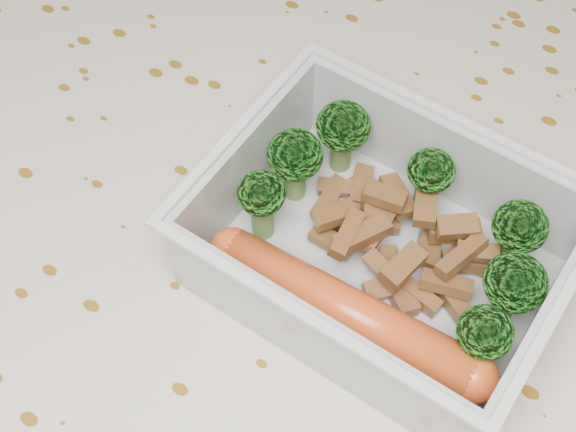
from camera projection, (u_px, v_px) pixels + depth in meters
The scene contains 6 objects.
dining_table at pixel (292, 326), 0.51m from camera, with size 1.40×0.90×0.75m.
tablecloth at pixel (293, 290), 0.47m from camera, with size 1.46×0.96×0.19m.
lunch_container at pixel (380, 253), 0.41m from camera, with size 0.18×0.15×0.06m.
broccoli_florets at pixel (405, 212), 0.41m from camera, with size 0.16×0.10×0.05m.
meat_pile at pixel (397, 237), 0.42m from camera, with size 0.11×0.08×0.03m.
sausage at pixel (347, 311), 0.39m from camera, with size 0.16×0.03×0.02m.
Camera 1 is at (0.11, -0.18, 1.13)m, focal length 50.00 mm.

